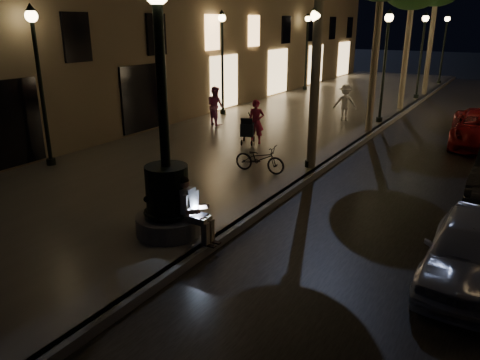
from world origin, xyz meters
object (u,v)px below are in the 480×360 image
Objects in this scene: lamp_curb_a at (314,67)px; lamp_left_b at (222,50)px; lamp_left_a at (38,67)px; bicycle at (260,159)px; lamp_curb_c at (422,45)px; lamp_left_c at (307,42)px; seated_man_laptop at (191,207)px; stroller at (248,129)px; fountain_lamppost at (167,188)px; pedestrian_white at (345,103)px; lamp_curb_d at (445,40)px; car_front at (471,250)px; lamp_curb_b at (386,52)px; pedestrian_pink at (215,106)px; pedestrian_red at (256,122)px.

lamp_curb_a is 9.30m from lamp_left_b.
lamp_left_a is 3.04× the size of bicycle.
lamp_left_c is at bearing 180.00° from lamp_curb_c.
seated_man_laptop is at bearing -90.83° from lamp_curb_a.
stroller is at bearing 31.81° from bicycle.
bicycle is at bearing 94.53° from fountain_lamppost.
lamp_curb_c reaches higher than pedestrian_white.
stroller is at bearing -48.23° from lamp_left_b.
lamp_curb_d is 1.00× the size of lamp_left_b.
fountain_lamppost is at bearing 180.00° from seated_man_laptop.
pedestrian_white is at bearing 95.82° from seated_man_laptop.
lamp_left_a is (-7.10, -4.00, 0.00)m from lamp_curb_a.
car_front is at bearing 14.60° from fountain_lamppost.
lamp_curb_a is 16.00m from lamp_curb_c.
lamp_curb_b reaches higher than pedestrian_white.
lamp_curb_a reaches higher than seated_man_laptop.
lamp_curb_d is (0.00, 24.00, 0.00)m from lamp_curb_a.
lamp_left_c is 2.88× the size of pedestrian_pink.
lamp_curb_b is 8.00m from lamp_curb_c.
seated_man_laptop is 0.28× the size of lamp_left_b.
lamp_curb_d is 10.70m from lamp_left_c.
pedestrian_red is (0.22, 0.21, 0.24)m from stroller.
pedestrian_pink is (-5.97, -12.33, -2.20)m from lamp_curb_c.
pedestrian_pink is 1.03× the size of pedestrian_white.
lamp_curb_a and lamp_left_c have the same top height.
bicycle is (6.03, -7.27, -2.62)m from lamp_left_b.
lamp_left_b is 2.99× the size of pedestrian_red.
lamp_left_b is 2.97× the size of pedestrian_white.
seated_man_laptop is at bearing -90.15° from stroller.
seated_man_laptop is 0.28× the size of lamp_curb_d.
lamp_curb_c and lamp_left_b have the same top height.
pedestrian_white is (-1.37, 13.47, 0.10)m from seated_man_laptop.
car_front is at bearing -42.04° from lamp_curb_a.
lamp_curb_a is at bearing 138.77° from car_front.
fountain_lamppost is at bearing -96.54° from pedestrian_red.
lamp_curb_b is at bearing -90.00° from lamp_curb_d.
fountain_lamppost is 8.04m from pedestrian_red.
fountain_lamppost is 1.08× the size of lamp_curb_a.
stroller is (-2.40, 7.52, -0.44)m from fountain_lamppost.
fountain_lamppost is 1.08× the size of lamp_left_a.
seated_man_laptop is at bearing -59.70° from lamp_left_b.
lamp_left_c reaches higher than bicycle.
pedestrian_white is at bearing -99.71° from lamp_curb_c.
lamp_left_a is at bearing -109.54° from lamp_curb_c.
pedestrian_white is at bearing -117.34° from pedestrian_pink.
lamp_curb_a is at bearing -44.37° from bicycle.
lamp_curb_b is 4.25× the size of stroller.
lamp_curb_d is 1.31× the size of car_front.
pedestrian_white reaches higher than bicycle.
lamp_curb_b is 16.00m from lamp_curb_d.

